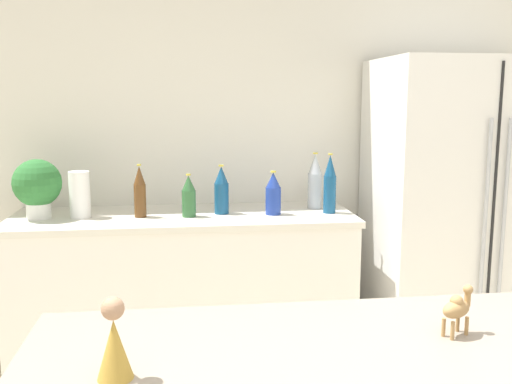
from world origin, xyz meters
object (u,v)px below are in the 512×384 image
(camel_figurine, at_px, (457,308))
(back_bottle_2, at_px, (315,182))
(back_bottle_5, at_px, (221,190))
(back_bottle_3, at_px, (330,185))
(back_bottle_1, at_px, (140,192))
(potted_plant, at_px, (37,185))
(back_bottle_4, at_px, (189,196))
(paper_towel_roll, at_px, (80,195))
(wise_man_figurine_blue, at_px, (114,344))
(refrigerator, at_px, (458,218))
(back_bottle_0, at_px, (273,194))

(camel_figurine, bearing_deg, back_bottle_2, 86.04)
(back_bottle_5, bearing_deg, back_bottle_3, -5.42)
(back_bottle_1, bearing_deg, potted_plant, 176.73)
(back_bottle_2, height_order, back_bottle_4, back_bottle_2)
(paper_towel_roll, relative_size, camel_figurine, 2.19)
(back_bottle_3, relative_size, back_bottle_4, 1.43)
(back_bottle_2, relative_size, wise_man_figurine_blue, 1.98)
(refrigerator, relative_size, back_bottle_5, 6.58)
(back_bottle_1, xyz_separation_m, back_bottle_4, (0.25, -0.02, -0.03))
(potted_plant, relative_size, back_bottle_2, 0.97)
(paper_towel_roll, xyz_separation_m, back_bottle_2, (1.28, 0.09, 0.03))
(back_bottle_5, xyz_separation_m, wise_man_figurine_blue, (-0.34, -2.00, 0.04))
(back_bottle_3, bearing_deg, refrigerator, -0.68)
(paper_towel_roll, relative_size, back_bottle_0, 1.03)
(potted_plant, height_order, back_bottle_2, back_bottle_2)
(back_bottle_1, bearing_deg, wise_man_figurine_blue, -87.25)
(back_bottle_5, distance_m, camel_figurine, 1.94)
(refrigerator, distance_m, camel_figurine, 2.06)
(refrigerator, bearing_deg, wise_man_figurine_blue, -130.73)
(back_bottle_4, bearing_deg, back_bottle_5, 18.54)
(back_bottle_2, height_order, back_bottle_3, back_bottle_3)
(back_bottle_0, relative_size, back_bottle_1, 0.84)
(wise_man_figurine_blue, bearing_deg, back_bottle_5, 80.44)
(paper_towel_roll, bearing_deg, back_bottle_1, -5.08)
(paper_towel_roll, distance_m, back_bottle_0, 1.02)
(back_bottle_3, relative_size, back_bottle_5, 1.22)
(back_bottle_4, bearing_deg, potted_plant, 176.09)
(back_bottle_1, bearing_deg, back_bottle_3, -1.10)
(back_bottle_4, relative_size, wise_man_figurine_blue, 1.42)
(back_bottle_5, distance_m, wise_man_figurine_blue, 2.03)
(back_bottle_0, bearing_deg, paper_towel_roll, 177.28)
(back_bottle_4, xyz_separation_m, wise_man_figurine_blue, (-0.16, -1.94, 0.05))
(paper_towel_roll, relative_size, back_bottle_2, 0.76)
(back_bottle_4, bearing_deg, back_bottle_3, 0.27)
(back_bottle_3, relative_size, wise_man_figurine_blue, 2.02)
(potted_plant, xyz_separation_m, back_bottle_1, (0.52, -0.03, -0.04))
(back_bottle_2, bearing_deg, back_bottle_1, -173.10)
(refrigerator, bearing_deg, back_bottle_3, 179.32)
(potted_plant, height_order, back_bottle_3, back_bottle_3)
(back_bottle_5, height_order, wise_man_figurine_blue, back_bottle_5)
(refrigerator, bearing_deg, back_bottle_2, 169.64)
(potted_plant, xyz_separation_m, back_bottle_3, (1.54, -0.05, -0.02))
(back_bottle_4, distance_m, wise_man_figurine_blue, 1.95)
(potted_plant, relative_size, back_bottle_4, 1.36)
(back_bottle_2, relative_size, back_bottle_4, 1.40)
(back_bottle_2, height_order, wise_man_figurine_blue, back_bottle_2)
(paper_towel_roll, height_order, camel_figurine, paper_towel_roll)
(paper_towel_roll, xyz_separation_m, wise_man_figurine_blue, (0.41, -1.99, 0.04))
(back_bottle_2, xyz_separation_m, camel_figurine, (-0.14, -1.98, 0.01))
(back_bottle_0, height_order, camel_figurine, back_bottle_0)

